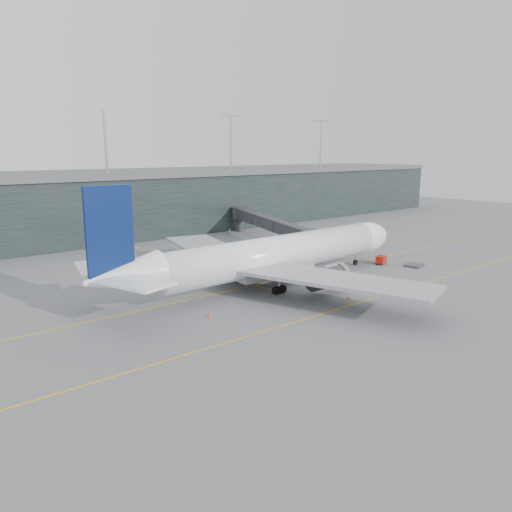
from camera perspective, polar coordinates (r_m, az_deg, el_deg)
ground at (r=76.56m, az=-4.89°, el=-3.35°), size 320.00×320.00×0.00m
taxiline_a at (r=73.43m, az=-3.09°, el=-3.98°), size 160.00×0.25×0.02m
taxiline_b at (r=61.94m, az=5.90°, el=-7.08°), size 160.00×0.25×0.02m
taxiline_lead_main at (r=95.56m, az=-9.35°, el=-0.38°), size 0.25×60.00×0.02m
terminal at (r=126.51m, az=-20.34°, el=5.52°), size 240.00×36.00×29.00m
main_aircraft at (r=75.89m, az=2.16°, el=0.10°), size 58.02×54.65×16.30m
jet_bridge at (r=109.98m, az=0.02°, el=3.86°), size 16.28×43.20×6.25m
gse_cart at (r=92.97m, az=14.11°, el=-0.41°), size 2.51×1.99×1.49m
baggage_dolly at (r=93.04m, az=17.63°, el=-1.01°), size 3.74×3.23×0.33m
uld_a at (r=82.54m, az=-11.35°, el=-1.73°), size 2.29×1.98×1.83m
uld_b at (r=85.61m, az=-10.16°, el=-1.15°), size 2.21×1.79×1.96m
uld_c at (r=85.75m, az=-9.37°, el=-1.06°), size 2.28×1.83×2.06m
cone_nose at (r=97.82m, az=14.69°, el=-0.13°), size 0.44×0.44×0.70m
cone_wing_stbd at (r=70.00m, az=10.50°, el=-4.71°), size 0.39×0.39×0.62m
cone_wing_port at (r=90.58m, az=-4.94°, el=-0.70°), size 0.49×0.49×0.77m
cone_tail at (r=62.08m, az=-5.38°, el=-6.69°), size 0.45×0.45×0.71m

